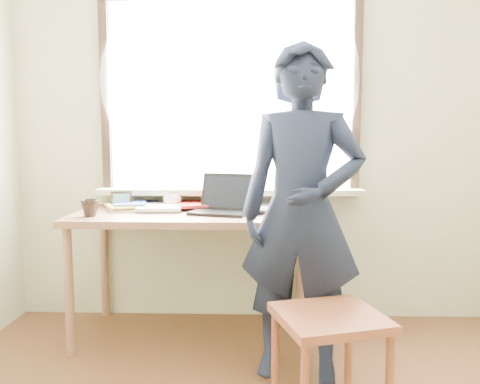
{
  "coord_description": "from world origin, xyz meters",
  "views": [
    {
      "loc": [
        -0.02,
        -1.36,
        1.28
      ],
      "look_at": [
        -0.1,
        0.95,
        1.03
      ],
      "focal_mm": 35.0,
      "sensor_mm": 36.0,
      "label": 1
    }
  ],
  "objects_px": {
    "mug_dark": "(90,208)",
    "person": "(301,213)",
    "work_chair": "(330,329)",
    "laptop": "(224,204)",
    "desk": "(195,225)",
    "mug_white": "(172,201)"
  },
  "relations": [
    {
      "from": "mug_dark",
      "to": "person",
      "type": "xyz_separation_m",
      "value": [
        1.25,
        -0.31,
        0.02
      ]
    },
    {
      "from": "mug_dark",
      "to": "work_chair",
      "type": "relative_size",
      "value": 0.19
    },
    {
      "from": "mug_dark",
      "to": "work_chair",
      "type": "distance_m",
      "value": 1.58
    },
    {
      "from": "work_chair",
      "to": "person",
      "type": "xyz_separation_m",
      "value": [
        -0.1,
        0.36,
        0.49
      ]
    },
    {
      "from": "laptop",
      "to": "mug_dark",
      "type": "relative_size",
      "value": 3.89
    },
    {
      "from": "desk",
      "to": "mug_dark",
      "type": "bearing_deg",
      "value": -162.44
    },
    {
      "from": "laptop",
      "to": "work_chair",
      "type": "xyz_separation_m",
      "value": [
        0.55,
        -0.83,
        -0.48
      ]
    },
    {
      "from": "desk",
      "to": "mug_white",
      "type": "distance_m",
      "value": 0.3
    },
    {
      "from": "desk",
      "to": "mug_white",
      "type": "relative_size",
      "value": 12.25
    },
    {
      "from": "mug_white",
      "to": "person",
      "type": "relative_size",
      "value": 0.07
    },
    {
      "from": "laptop",
      "to": "mug_white",
      "type": "bearing_deg",
      "value": 148.66
    },
    {
      "from": "work_chair",
      "to": "person",
      "type": "height_order",
      "value": "person"
    },
    {
      "from": "laptop",
      "to": "mug_dark",
      "type": "bearing_deg",
      "value": -168.4
    },
    {
      "from": "mug_white",
      "to": "mug_dark",
      "type": "distance_m",
      "value": 0.59
    },
    {
      "from": "mug_white",
      "to": "work_chair",
      "type": "distance_m",
      "value": 1.48
    },
    {
      "from": "mug_dark",
      "to": "person",
      "type": "distance_m",
      "value": 1.29
    },
    {
      "from": "desk",
      "to": "work_chair",
      "type": "bearing_deg",
      "value": -49.42
    },
    {
      "from": "mug_dark",
      "to": "mug_white",
      "type": "bearing_deg",
      "value": 41.96
    },
    {
      "from": "laptop",
      "to": "person",
      "type": "xyz_separation_m",
      "value": [
        0.45,
        -0.47,
        0.02
      ]
    },
    {
      "from": "work_chair",
      "to": "mug_dark",
      "type": "bearing_deg",
      "value": 153.85
    },
    {
      "from": "desk",
      "to": "person",
      "type": "relative_size",
      "value": 0.86
    },
    {
      "from": "laptop",
      "to": "work_chair",
      "type": "distance_m",
      "value": 1.11
    }
  ]
}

